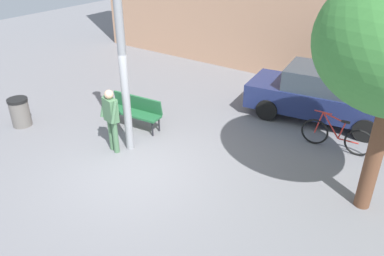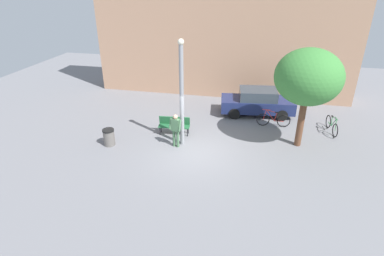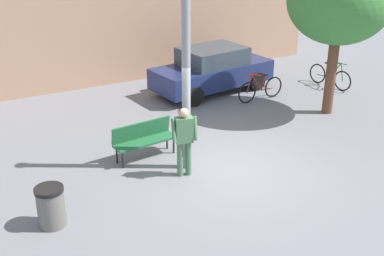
{
  "view_description": "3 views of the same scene",
  "coord_description": "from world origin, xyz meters",
  "px_view_note": "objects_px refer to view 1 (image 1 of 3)",
  "views": [
    {
      "loc": [
        5.33,
        -5.32,
        5.09
      ],
      "look_at": [
        1.01,
        0.82,
        1.08
      ],
      "focal_mm": 35.35,
      "sensor_mm": 36.0,
      "label": 1
    },
    {
      "loc": [
        2.47,
        -12.38,
        7.38
      ],
      "look_at": [
        -0.37,
        0.73,
        0.87
      ],
      "focal_mm": 29.16,
      "sensor_mm": 36.0,
      "label": 2
    },
    {
      "loc": [
        -5.72,
        -8.47,
        5.51
      ],
      "look_at": [
        -0.33,
        1.32,
        0.67
      ],
      "focal_mm": 45.23,
      "sensor_mm": 36.0,
      "label": 3
    }
  ],
  "objects_px": {
    "person_by_lamppost": "(111,117)",
    "bicycle_red": "(336,136)",
    "parked_car_navy": "(322,94)",
    "trash_bin": "(20,112)",
    "lamppost": "(122,48)",
    "park_bench": "(136,109)"
  },
  "relations": [
    {
      "from": "person_by_lamppost",
      "to": "bicycle_red",
      "type": "relative_size",
      "value": 0.92
    },
    {
      "from": "park_bench",
      "to": "bicycle_red",
      "type": "xyz_separation_m",
      "value": [
        5.03,
        1.99,
        -0.16
      ]
    },
    {
      "from": "lamppost",
      "to": "trash_bin",
      "type": "height_order",
      "value": "lamppost"
    },
    {
      "from": "person_by_lamppost",
      "to": "bicycle_red",
      "type": "distance_m",
      "value": 5.69
    },
    {
      "from": "lamppost",
      "to": "person_by_lamppost",
      "type": "xyz_separation_m",
      "value": [
        -0.24,
        -0.33,
        -1.69
      ]
    },
    {
      "from": "person_by_lamppost",
      "to": "parked_car_navy",
      "type": "bearing_deg",
      "value": 52.86
    },
    {
      "from": "trash_bin",
      "to": "bicycle_red",
      "type": "bearing_deg",
      "value": 26.27
    },
    {
      "from": "bicycle_red",
      "to": "trash_bin",
      "type": "distance_m",
      "value": 8.69
    },
    {
      "from": "bicycle_red",
      "to": "trash_bin",
      "type": "height_order",
      "value": "bicycle_red"
    },
    {
      "from": "parked_car_navy",
      "to": "trash_bin",
      "type": "height_order",
      "value": "parked_car_navy"
    },
    {
      "from": "lamppost",
      "to": "bicycle_red",
      "type": "distance_m",
      "value": 5.75
    },
    {
      "from": "parked_car_navy",
      "to": "trash_bin",
      "type": "bearing_deg",
      "value": -141.94
    },
    {
      "from": "person_by_lamppost",
      "to": "bicycle_red",
      "type": "bearing_deg",
      "value": 35.78
    },
    {
      "from": "person_by_lamppost",
      "to": "trash_bin",
      "type": "relative_size",
      "value": 2.01
    },
    {
      "from": "person_by_lamppost",
      "to": "parked_car_navy",
      "type": "relative_size",
      "value": 0.38
    },
    {
      "from": "person_by_lamppost",
      "to": "park_bench",
      "type": "distance_m",
      "value": 1.45
    },
    {
      "from": "park_bench",
      "to": "person_by_lamppost",
      "type": "bearing_deg",
      "value": -71.68
    },
    {
      "from": "lamppost",
      "to": "parked_car_navy",
      "type": "bearing_deg",
      "value": 52.75
    },
    {
      "from": "lamppost",
      "to": "park_bench",
      "type": "bearing_deg",
      "value": 124.13
    },
    {
      "from": "person_by_lamppost",
      "to": "trash_bin",
      "type": "distance_m",
      "value": 3.29
    },
    {
      "from": "parked_car_navy",
      "to": "lamppost",
      "type": "bearing_deg",
      "value": -127.25
    },
    {
      "from": "park_bench",
      "to": "trash_bin",
      "type": "height_order",
      "value": "park_bench"
    }
  ]
}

